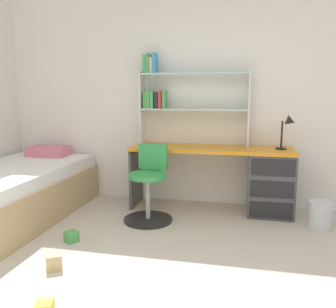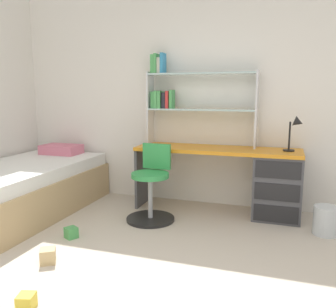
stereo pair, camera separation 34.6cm
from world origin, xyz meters
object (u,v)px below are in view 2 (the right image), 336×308
Objects in this scene: waste_bin at (326,220)px; toy_block_yellow_1 at (26,302)px; bed_platform at (25,188)px; toy_block_green_2 at (71,233)px; bookshelf_hutch at (185,94)px; desk at (260,179)px; desk_lamp at (296,128)px; swivel_chair at (151,190)px; toy_block_natural_0 at (48,256)px.

toy_block_yellow_1 is (-1.92, -1.93, -0.09)m from waste_bin.
bed_platform is 1.09m from toy_block_green_2.
bookshelf_hutch is 2.02m from toy_block_green_2.
desk is 0.67m from desk_lamp.
desk is at bearing 61.00° from toy_block_yellow_1.
toy_block_green_2 is (-1.65, -1.22, -0.36)m from desk.
swivel_chair reaches higher than toy_block_yellow_1.
bed_platform is 7.05× the size of waste_bin.
swivel_chair is 7.92× the size of toy_block_yellow_1.
desk_lamp is at bearing -7.18° from bookshelf_hutch.
swivel_chair is at bearing -175.38° from waste_bin.
toy_block_green_2 is at bearing -127.35° from swivel_chair.
desk_lamp is 0.47× the size of swivel_chair.
bed_platform is at bearing -152.75° from bookshelf_hutch.
waste_bin reaches higher than toy_block_yellow_1.
bed_platform is (-1.48, -0.21, -0.04)m from swivel_chair.
toy_block_natural_0 is (-2.19, -1.35, -0.08)m from waste_bin.
waste_bin is 2.72× the size of toy_block_green_2.
waste_bin is 2.72m from toy_block_yellow_1.
toy_block_natural_0 is 1.16× the size of toy_block_yellow_1.
toy_block_yellow_1 is at bearing -64.93° from toy_block_natural_0.
bookshelf_hutch is 12.58× the size of toy_block_yellow_1.
toy_block_natural_0 is at bearing -148.32° from waste_bin.
toy_block_natural_0 is (1.05, -1.00, -0.22)m from bed_platform.
desk is 0.94× the size of bed_platform.
waste_bin is (3.24, 0.35, -0.14)m from bed_platform.
swivel_chair is (-0.18, -0.65, -1.03)m from bookshelf_hutch.
toy_block_yellow_1 is at bearing -50.19° from bed_platform.
toy_block_natural_0 is at bearing -137.80° from desk_lamp.
toy_block_yellow_1 is (0.27, -0.57, -0.01)m from toy_block_natural_0.
desk is 2.64m from toy_block_yellow_1.
bookshelf_hutch is at bearing 27.25° from bed_platform.
bookshelf_hutch is 2.35m from toy_block_natural_0.
bookshelf_hutch is at bearing 162.08° from waste_bin.
desk_lamp is at bearing 13.45° from bed_platform.
desk is 18.01× the size of toy_block_yellow_1.
bookshelf_hutch is at bearing 71.59° from toy_block_natural_0.
bookshelf_hutch is at bearing 172.82° from desk_lamp.
desk reaches higher than toy_block_natural_0.
desk_lamp is at bearing 42.20° from toy_block_natural_0.
bed_platform is at bearing -164.62° from desk.
bookshelf_hutch reaches higher than toy_block_natural_0.
toy_block_natural_0 is at bearing 115.07° from toy_block_yellow_1.
bookshelf_hutch is 10.89× the size of toy_block_natural_0.
bed_platform is at bearing -166.55° from desk_lamp.
toy_block_green_2 is (-2.30, -0.86, -0.09)m from waste_bin.
toy_block_green_2 is at bearing 109.45° from toy_block_yellow_1.
toy_block_yellow_1 is (-0.35, -2.43, -1.30)m from bookshelf_hutch.
bookshelf_hutch is (-0.92, 0.15, 0.94)m from desk.
desk is at bearing 178.14° from desk_lamp.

